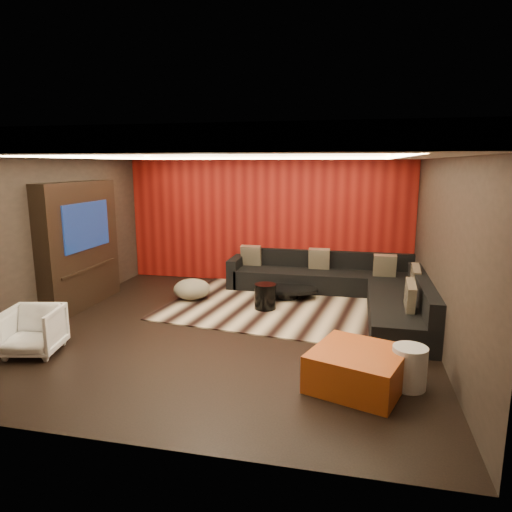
% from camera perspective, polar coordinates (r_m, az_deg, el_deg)
% --- Properties ---
extents(floor, '(6.00, 6.00, 0.02)m').
position_cam_1_polar(floor, '(7.09, -3.47, -9.27)').
color(floor, black).
rests_on(floor, ground).
extents(ceiling, '(6.00, 6.00, 0.02)m').
position_cam_1_polar(ceiling, '(6.64, -3.77, 14.13)').
color(ceiling, silver).
rests_on(ceiling, ground).
extents(wall_back, '(6.00, 0.02, 2.80)m').
position_cam_1_polar(wall_back, '(9.62, 1.38, 4.91)').
color(wall_back, black).
rests_on(wall_back, ground).
extents(wall_left, '(0.02, 6.00, 2.80)m').
position_cam_1_polar(wall_left, '(8.09, -24.59, 2.62)').
color(wall_left, black).
rests_on(wall_left, ground).
extents(wall_right, '(0.02, 6.00, 2.80)m').
position_cam_1_polar(wall_right, '(6.57, 22.52, 0.95)').
color(wall_right, black).
rests_on(wall_right, ground).
extents(red_feature_wall, '(5.98, 0.05, 2.78)m').
position_cam_1_polar(red_feature_wall, '(9.58, 1.33, 4.89)').
color(red_feature_wall, '#6B0C0A').
rests_on(red_feature_wall, ground).
extents(soffit_back, '(6.00, 0.60, 0.22)m').
position_cam_1_polar(soffit_back, '(9.26, 1.03, 12.65)').
color(soffit_back, silver).
rests_on(soffit_back, ground).
extents(soffit_front, '(6.00, 0.60, 0.22)m').
position_cam_1_polar(soffit_front, '(4.11, -14.63, 13.77)').
color(soffit_front, silver).
rests_on(soffit_front, ground).
extents(soffit_left, '(0.60, 4.80, 0.22)m').
position_cam_1_polar(soffit_left, '(7.83, -23.53, 11.94)').
color(soffit_left, silver).
rests_on(soffit_left, ground).
extents(soffit_right, '(0.60, 4.80, 0.22)m').
position_cam_1_polar(soffit_right, '(6.43, 20.64, 12.46)').
color(soffit_right, silver).
rests_on(soffit_right, ground).
extents(cove_back, '(4.80, 0.08, 0.04)m').
position_cam_1_polar(cove_back, '(8.92, 0.59, 12.12)').
color(cove_back, '#FFD899').
rests_on(cove_back, ground).
extents(cove_front, '(4.80, 0.08, 0.04)m').
position_cam_1_polar(cove_front, '(4.42, -12.53, 12.51)').
color(cove_front, '#FFD899').
rests_on(cove_front, ground).
extents(cove_left, '(0.08, 4.80, 0.04)m').
position_cam_1_polar(cove_left, '(7.64, -21.37, 11.46)').
color(cove_left, '#FFD899').
rests_on(cove_left, ground).
extents(cove_right, '(0.08, 4.80, 0.04)m').
position_cam_1_polar(cove_right, '(6.39, 17.50, 11.86)').
color(cove_right, '#FFD899').
rests_on(cove_right, ground).
extents(tv_surround, '(0.30, 2.00, 2.20)m').
position_cam_1_polar(tv_surround, '(8.52, -21.15, 1.24)').
color(tv_surround, black).
rests_on(tv_surround, ground).
extents(tv_screen, '(0.04, 1.30, 0.80)m').
position_cam_1_polar(tv_screen, '(8.38, -20.41, 3.56)').
color(tv_screen, black).
rests_on(tv_screen, ground).
extents(tv_shelf, '(0.04, 1.60, 0.04)m').
position_cam_1_polar(tv_shelf, '(8.51, -20.06, -1.44)').
color(tv_shelf, black).
rests_on(tv_shelf, ground).
extents(rug, '(4.35, 3.49, 0.02)m').
position_cam_1_polar(rug, '(8.19, 3.58, -6.24)').
color(rug, '#BFAB8C').
rests_on(rug, floor).
extents(coffee_table, '(1.22, 1.22, 0.20)m').
position_cam_1_polar(coffee_table, '(8.63, 3.88, -4.58)').
color(coffee_table, black).
rests_on(coffee_table, rug).
extents(drum_stool, '(0.47, 0.47, 0.44)m').
position_cam_1_polar(drum_stool, '(7.93, 1.17, -5.07)').
color(drum_stool, black).
rests_on(drum_stool, rug).
extents(striped_pouf, '(0.72, 0.72, 0.37)m').
position_cam_1_polar(striped_pouf, '(8.59, -8.01, -4.11)').
color(striped_pouf, beige).
rests_on(striped_pouf, rug).
extents(white_side_table, '(0.45, 0.45, 0.49)m').
position_cam_1_polar(white_side_table, '(5.57, 18.60, -13.05)').
color(white_side_table, silver).
rests_on(white_side_table, floor).
extents(orange_ottoman, '(1.24, 1.24, 0.43)m').
position_cam_1_polar(orange_ottoman, '(5.45, 12.60, -13.59)').
color(orange_ottoman, '#9E3114').
rests_on(orange_ottoman, floor).
extents(armchair, '(0.81, 0.82, 0.64)m').
position_cam_1_polar(armchair, '(6.82, -26.10, -8.41)').
color(armchair, silver).
rests_on(armchair, floor).
extents(sectional_sofa, '(3.65, 3.50, 0.75)m').
position_cam_1_polar(sectional_sofa, '(8.53, 11.35, -3.95)').
color(sectional_sofa, black).
rests_on(sectional_sofa, floor).
extents(throw_pillows, '(3.39, 2.77, 0.50)m').
position_cam_1_polar(throw_pillows, '(8.45, 11.55, -1.61)').
color(throw_pillows, tan).
rests_on(throw_pillows, sectional_sofa).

